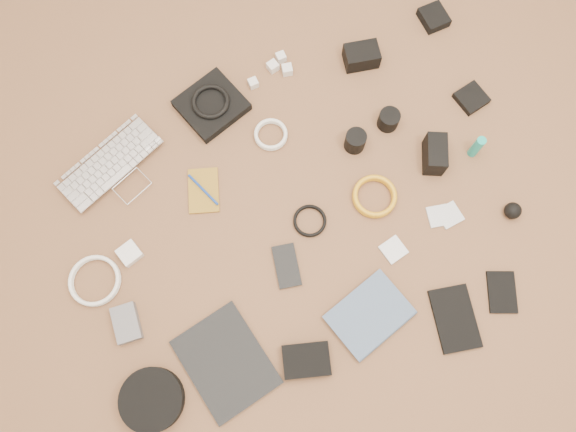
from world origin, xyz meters
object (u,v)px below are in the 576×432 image
object	(u,v)px
tablet	(226,362)
paperback	(389,338)
laptop	(120,174)
headphone_case	(152,400)
phone	(287,266)
dslr_camera	(361,56)

from	to	relation	value
tablet	paperback	size ratio (longest dim) A/B	1.24
laptop	paperback	bearing A→B (deg)	-76.57
tablet	paperback	bearing A→B (deg)	-25.39
laptop	paperback	size ratio (longest dim) A/B	1.51
headphone_case	laptop	bearing A→B (deg)	82.26
phone	headphone_case	bearing A→B (deg)	-145.95
headphone_case	paperback	distance (m)	0.69
paperback	phone	bearing A→B (deg)	15.34
paperback	headphone_case	bearing A→B (deg)	65.17
phone	headphone_case	xyz separation A→B (m)	(-0.48, -0.23, 0.02)
dslr_camera	phone	world-z (taller)	dslr_camera
tablet	phone	size ratio (longest dim) A/B	2.11
laptop	headphone_case	distance (m)	0.69
dslr_camera	headphone_case	xyz separation A→B (m)	(-0.96, -0.80, -0.01)
paperback	dslr_camera	bearing A→B (deg)	-35.98
tablet	laptop	bearing A→B (deg)	87.73
tablet	headphone_case	world-z (taller)	headphone_case
laptop	tablet	xyz separation A→B (m)	(0.13, -0.66, -0.01)
phone	paperback	bearing A→B (deg)	-47.04
tablet	phone	xyz separation A→B (m)	(0.26, 0.20, -0.00)
tablet	dslr_camera	bearing A→B (deg)	33.08
dslr_camera	paperback	size ratio (longest dim) A/B	0.50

